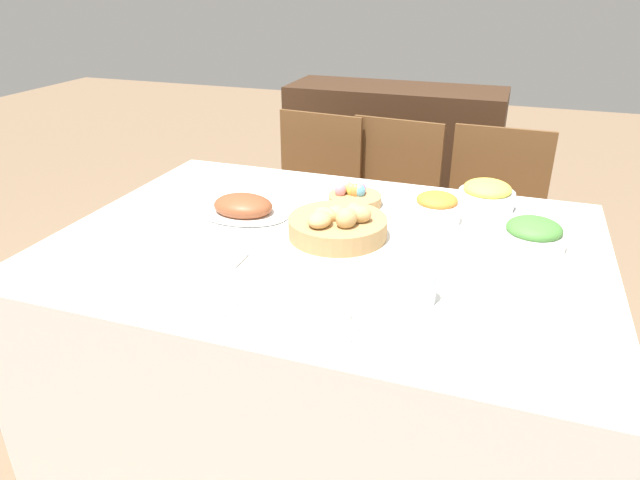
# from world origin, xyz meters

# --- Properties ---
(ground_plane) EXTENTS (12.00, 12.00, 0.00)m
(ground_plane) POSITION_xyz_m (0.00, 0.00, 0.00)
(ground_plane) COLOR #7F664C
(dining_table) EXTENTS (1.60, 1.15, 0.77)m
(dining_table) POSITION_xyz_m (0.00, 0.00, 0.38)
(dining_table) COLOR silver
(dining_table) RESTS_ON ground
(chair_far_right) EXTENTS (0.43, 0.43, 0.90)m
(chair_far_right) POSITION_xyz_m (0.44, 0.92, 0.50)
(chair_far_right) COLOR brown
(chair_far_right) RESTS_ON ground
(chair_far_center) EXTENTS (0.46, 0.46, 0.90)m
(chair_far_center) POSITION_xyz_m (-0.02, 0.92, 0.50)
(chair_far_center) COLOR brown
(chair_far_center) RESTS_ON ground
(chair_far_left) EXTENTS (0.46, 0.46, 0.90)m
(chair_far_left) POSITION_xyz_m (-0.40, 0.92, 0.50)
(chair_far_left) COLOR brown
(chair_far_left) RESTS_ON ground
(sideboard) EXTENTS (1.19, 0.44, 0.92)m
(sideboard) POSITION_xyz_m (-0.16, 1.69, 0.46)
(sideboard) COLOR #3D2616
(sideboard) RESTS_ON ground
(bread_basket) EXTENTS (0.30, 0.30, 0.12)m
(bread_basket) POSITION_xyz_m (0.03, 0.03, 0.81)
(bread_basket) COLOR #AD8451
(bread_basket) RESTS_ON dining_table
(egg_basket) EXTENTS (0.18, 0.18, 0.08)m
(egg_basket) POSITION_xyz_m (-0.00, 0.31, 0.80)
(egg_basket) COLOR #AD8451
(egg_basket) RESTS_ON dining_table
(ham_platter) EXTENTS (0.31, 0.22, 0.07)m
(ham_platter) POSITION_xyz_m (-0.32, 0.10, 0.79)
(ham_platter) COLOR white
(ham_platter) RESTS_ON dining_table
(pineapple_bowl) EXTENTS (0.19, 0.19, 0.10)m
(pineapple_bowl) POSITION_xyz_m (0.43, 0.42, 0.81)
(pineapple_bowl) COLOR silver
(pineapple_bowl) RESTS_ON dining_table
(carrot_bowl) EXTENTS (0.15, 0.15, 0.10)m
(carrot_bowl) POSITION_xyz_m (0.28, 0.25, 0.82)
(carrot_bowl) COLOR white
(carrot_bowl) RESTS_ON dining_table
(green_salad_bowl) EXTENTS (0.18, 0.18, 0.09)m
(green_salad_bowl) POSITION_xyz_m (0.58, 0.15, 0.81)
(green_salad_bowl) COLOR white
(green_salad_bowl) RESTS_ON dining_table
(dinner_plate) EXTENTS (0.25, 0.25, 0.01)m
(dinner_plate) POSITION_xyz_m (0.06, -0.40, 0.77)
(dinner_plate) COLOR white
(dinner_plate) RESTS_ON dining_table
(fork) EXTENTS (0.02, 0.17, 0.00)m
(fork) POSITION_xyz_m (-0.09, -0.40, 0.77)
(fork) COLOR #B7B7BC
(fork) RESTS_ON dining_table
(knife) EXTENTS (0.02, 0.17, 0.00)m
(knife) POSITION_xyz_m (0.22, -0.40, 0.77)
(knife) COLOR #B7B7BC
(knife) RESTS_ON dining_table
(spoon) EXTENTS (0.02, 0.17, 0.00)m
(spoon) POSITION_xyz_m (0.25, -0.40, 0.77)
(spoon) COLOR #B7B7BC
(spoon) RESTS_ON dining_table
(drinking_cup) EXTENTS (0.07, 0.07, 0.08)m
(drinking_cup) POSITION_xyz_m (0.32, -0.26, 0.81)
(drinking_cup) COLOR silver
(drinking_cup) RESTS_ON dining_table
(butter_dish) EXTENTS (0.13, 0.08, 0.03)m
(butter_dish) POSITION_xyz_m (-0.24, -0.22, 0.78)
(butter_dish) COLOR white
(butter_dish) RESTS_ON dining_table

